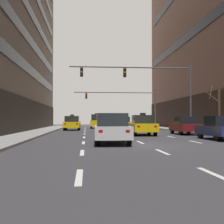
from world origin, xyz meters
name	(u,v)px	position (x,y,z in m)	size (l,w,h in m)	color
ground_plane	(147,145)	(0.00, 0.00, 0.00)	(120.00, 120.00, 0.00)	#38383D
lane_stripe_l1_s2	(79,177)	(-3.31, -8.00, 0.00)	(0.16, 2.00, 0.01)	silver
lane_stripe_l1_s3	(82,153)	(-3.31, -3.00, 0.00)	(0.16, 2.00, 0.01)	silver
lane_stripe_l1_s4	(83,143)	(-3.31, 2.00, 0.00)	(0.16, 2.00, 0.01)	silver
lane_stripe_l1_s5	(84,137)	(-3.31, 7.00, 0.00)	(0.16, 2.00, 0.01)	silver
lane_stripe_l1_s6	(84,134)	(-3.31, 12.00, 0.00)	(0.16, 2.00, 0.01)	silver
lane_stripe_l1_s7	(85,132)	(-3.31, 17.00, 0.00)	(0.16, 2.00, 0.01)	silver
lane_stripe_l1_s8	(85,130)	(-3.31, 22.00, 0.00)	(0.16, 2.00, 0.01)	silver
lane_stripe_l1_s9	(85,129)	(-3.31, 27.00, 0.00)	(0.16, 2.00, 0.01)	silver
lane_stripe_l1_s10	(85,128)	(-3.31, 32.00, 0.00)	(0.16, 2.00, 0.01)	silver
lane_stripe_l2_s2	(214,174)	(0.00, -8.00, 0.00)	(0.16, 2.00, 0.01)	silver
lane_stripe_l2_s3	(162,152)	(0.00, -3.00, 0.00)	(0.16, 2.00, 0.01)	silver
lane_stripe_l2_s4	(140,142)	(0.00, 2.00, 0.00)	(0.16, 2.00, 0.01)	silver
lane_stripe_l2_s5	(128,137)	(0.00, 7.00, 0.00)	(0.16, 2.00, 0.01)	silver
lane_stripe_l2_s6	(120,134)	(0.00, 12.00, 0.00)	(0.16, 2.00, 0.01)	silver
lane_stripe_l2_s7	(115,131)	(0.00, 17.00, 0.00)	(0.16, 2.00, 0.01)	silver
lane_stripe_l2_s8	(111,130)	(0.00, 22.00, 0.00)	(0.16, 2.00, 0.01)	silver
lane_stripe_l2_s9	(108,129)	(0.00, 27.00, 0.00)	(0.16, 2.00, 0.01)	silver
lane_stripe_l2_s10	(106,128)	(0.00, 32.00, 0.00)	(0.16, 2.00, 0.01)	silver
lane_stripe_l3_s4	(195,142)	(3.31, 2.00, 0.00)	(0.16, 2.00, 0.01)	silver
lane_stripe_l3_s5	(171,137)	(3.31, 7.00, 0.00)	(0.16, 2.00, 0.01)	silver
lane_stripe_l3_s6	(156,134)	(3.31, 12.00, 0.00)	(0.16, 2.00, 0.01)	silver
lane_stripe_l3_s7	(145,131)	(3.31, 17.00, 0.00)	(0.16, 2.00, 0.01)	silver
lane_stripe_l3_s8	(137,130)	(3.31, 22.00, 0.00)	(0.16, 2.00, 0.01)	silver
lane_stripe_l3_s9	(131,128)	(3.31, 27.00, 0.00)	(0.16, 2.00, 0.01)	silver
lane_stripe_l3_s10	(126,127)	(3.31, 32.00, 0.00)	(0.16, 2.00, 0.01)	silver
car_driving_0	(112,129)	(-1.75, 1.18, 0.82)	(1.98, 4.51, 1.67)	black
taxi_driving_1	(143,125)	(1.60, 9.57, 0.84)	(2.03, 4.57, 1.88)	black
taxi_driving_2	(96,121)	(-1.65, 28.25, 1.02)	(1.77, 4.23, 2.22)	black
taxi_driving_3	(123,123)	(1.72, 23.97, 0.82)	(1.96, 4.49, 1.85)	black
taxi_driving_4	(72,123)	(-4.88, 21.40, 0.85)	(1.97, 4.63, 1.92)	black
car_parked_2	(220,128)	(5.56, 3.58, 0.77)	(1.79, 4.19, 1.56)	black
car_parked_3	(185,126)	(5.56, 10.34, 0.78)	(1.82, 4.26, 1.59)	black
traffic_signal_0	(148,81)	(2.82, 12.91, 5.03)	(11.87, 0.35, 6.69)	#4C4C51
traffic_signal_1	(127,100)	(2.89, 27.80, 4.18)	(12.05, 0.35, 5.60)	#4C4C51
street_tree_2	(219,108)	(7.70, 8.24, 2.23)	(2.04, 2.03, 4.44)	#4C3823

